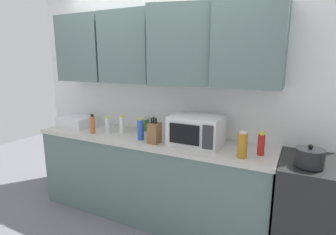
# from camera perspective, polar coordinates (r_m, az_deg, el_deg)

# --- Properties ---
(wall_back_with_cabinets) EXTENTS (3.43, 0.49, 2.60)m
(wall_back_with_cabinets) POSITION_cam_1_polar(r_m,az_deg,el_deg) (2.92, -2.00, 9.85)
(wall_back_with_cabinets) COLOR white
(wall_back_with_cabinets) RESTS_ON ground_plane
(counter_run) EXTENTS (2.56, 0.63, 0.90)m
(counter_run) POSITION_cam_1_polar(r_m,az_deg,el_deg) (2.99, -3.98, -12.45)
(counter_run) COLOR slate
(counter_run) RESTS_ON ground_plane
(stove_range) EXTENTS (0.76, 0.64, 0.91)m
(stove_range) POSITION_cam_1_polar(r_m,az_deg,el_deg) (2.64, 30.58, -17.78)
(stove_range) COLOR black
(stove_range) RESTS_ON ground_plane
(kettle) EXTENTS (0.21, 0.21, 0.17)m
(kettle) POSITION_cam_1_polar(r_m,az_deg,el_deg) (2.29, 27.93, -7.50)
(kettle) COLOR black
(kettle) RESTS_ON stove_range
(microwave) EXTENTS (0.48, 0.37, 0.28)m
(microwave) POSITION_cam_1_polar(r_m,az_deg,el_deg) (2.56, 6.07, -2.72)
(microwave) COLOR silver
(microwave) RESTS_ON counter_run
(dish_rack) EXTENTS (0.38, 0.30, 0.12)m
(dish_rack) POSITION_cam_1_polar(r_m,az_deg,el_deg) (3.45, -18.96, -0.83)
(dish_rack) COLOR silver
(dish_rack) RESTS_ON counter_run
(knife_block) EXTENTS (0.10, 0.12, 0.26)m
(knife_block) POSITION_cam_1_polar(r_m,az_deg,el_deg) (2.60, -2.92, -3.27)
(knife_block) COLOR brown
(knife_block) RESTS_ON counter_run
(bottle_spice_jar) EXTENTS (0.06, 0.06, 0.22)m
(bottle_spice_jar) POSITION_cam_1_polar(r_m,az_deg,el_deg) (3.06, -15.78, -1.47)
(bottle_spice_jar) COLOR #BC6638
(bottle_spice_jar) RESTS_ON counter_run
(bottle_amber_vinegar) EXTENTS (0.08, 0.08, 0.22)m
(bottle_amber_vinegar) POSITION_cam_1_polar(r_m,az_deg,el_deg) (2.29, 15.56, -5.69)
(bottle_amber_vinegar) COLOR #AD701E
(bottle_amber_vinegar) RESTS_ON counter_run
(bottle_red_sauce) EXTENTS (0.06, 0.06, 0.21)m
(bottle_red_sauce) POSITION_cam_1_polar(r_m,az_deg,el_deg) (2.40, 19.24, -5.38)
(bottle_red_sauce) COLOR red
(bottle_red_sauce) RESTS_ON counter_run
(bottle_blue_cleaner) EXTENTS (0.07, 0.07, 0.22)m
(bottle_blue_cleaner) POSITION_cam_1_polar(r_m,az_deg,el_deg) (2.72, -5.86, -2.60)
(bottle_blue_cleaner) COLOR #2D56B7
(bottle_blue_cleaner) RESTS_ON counter_run
(bottle_green_oil) EXTENTS (0.07, 0.07, 0.15)m
(bottle_green_oil) POSITION_cam_1_polar(r_m,az_deg,el_deg) (3.08, -4.75, -1.46)
(bottle_green_oil) COLOR #386B2D
(bottle_green_oil) RESTS_ON counter_run
(bottle_clear_tall) EXTENTS (0.06, 0.06, 0.19)m
(bottle_clear_tall) POSITION_cam_1_polar(r_m,az_deg,el_deg) (3.03, -12.78, -1.65)
(bottle_clear_tall) COLOR silver
(bottle_clear_tall) RESTS_ON counter_run
(bottle_white_jar) EXTENTS (0.05, 0.05, 0.19)m
(bottle_white_jar) POSITION_cam_1_polar(r_m,az_deg,el_deg) (3.00, -9.80, -1.52)
(bottle_white_jar) COLOR white
(bottle_white_jar) RESTS_ON counter_run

